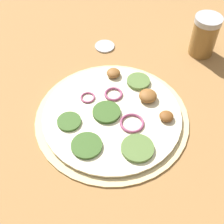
{
  "coord_description": "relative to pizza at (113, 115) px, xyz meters",
  "views": [
    {
      "loc": [
        -0.32,
        0.18,
        0.45
      ],
      "look_at": [
        0.0,
        0.0,
        0.02
      ],
      "focal_mm": 50.0,
      "sensor_mm": 36.0,
      "label": 1
    }
  ],
  "objects": [
    {
      "name": "ground_plane",
      "position": [
        0.0,
        0.0,
        -0.01
      ],
      "size": [
        3.0,
        3.0,
        0.0
      ],
      "primitive_type": "plane",
      "color": "#9E703F"
    },
    {
      "name": "pizza",
      "position": [
        0.0,
        0.0,
        0.0
      ],
      "size": [
        0.28,
        0.28,
        0.03
      ],
      "color": "beige",
      "rests_on": "ground_plane"
    },
    {
      "name": "spice_jar",
      "position": [
        0.07,
        -0.26,
        0.04
      ],
      "size": [
        0.06,
        0.06,
        0.09
      ],
      "color": "olive",
      "rests_on": "ground_plane"
    },
    {
      "name": "loose_cap",
      "position": [
        0.19,
        -0.08,
        -0.0
      ],
      "size": [
        0.04,
        0.04,
        0.01
      ],
      "color": "#B2B2B7",
      "rests_on": "ground_plane"
    }
  ]
}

